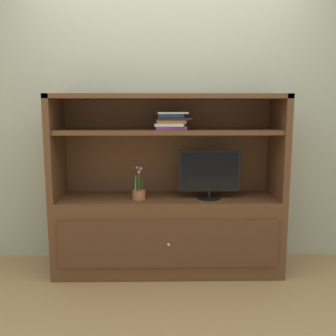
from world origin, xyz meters
TOP-DOWN VIEW (x-y plane):
  - ground_plane at (0.00, 0.00)m, footprint 8.00×8.00m
  - painted_rear_wall at (0.00, 0.75)m, footprint 6.00×0.10m
  - media_console at (0.00, 0.41)m, footprint 1.85×0.52m
  - tv_monitor at (0.33, 0.34)m, footprint 0.49×0.19m
  - potted_plant at (-0.23, 0.33)m, footprint 0.11×0.12m
  - magazine_stack at (0.03, 0.40)m, footprint 0.29×0.34m

SIDE VIEW (x-z plane):
  - ground_plane at x=0.00m, z-range 0.00..0.00m
  - media_console at x=0.00m, z-range -0.26..1.20m
  - potted_plant at x=-0.23m, z-range 0.54..0.81m
  - tv_monitor at x=0.33m, z-range 0.64..1.03m
  - magazine_stack at x=0.03m, z-range 1.18..1.32m
  - painted_rear_wall at x=0.00m, z-range 0.00..2.80m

